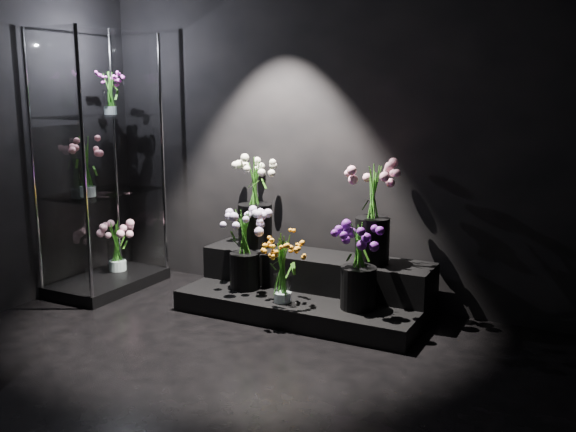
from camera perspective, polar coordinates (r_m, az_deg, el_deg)
The scene contains 12 objects.
floor at distance 3.67m, azimuth -10.14°, elevation -15.70°, with size 4.00×4.00×0.00m, color black.
wall_back at distance 5.00m, azimuth 3.41°, elevation 8.39°, with size 4.00×4.00×0.00m, color black.
display_riser at distance 4.89m, azimuth 1.93°, elevation -6.42°, with size 1.81×0.80×0.40m.
display_case at distance 5.43m, azimuth -16.27°, elevation 4.46°, with size 0.57×0.95×2.10m.
bouquet_orange_bells at distance 4.55m, azimuth -0.49°, elevation -4.65°, with size 0.34×0.34×0.49m.
bouquet_lilac at distance 4.85m, azimuth -3.90°, elevation -2.35°, with size 0.49×0.49×0.61m.
bouquet_purple at distance 4.44m, azimuth 6.31°, elevation -4.16°, with size 0.40×0.40×0.60m.
bouquet_cream_roses at distance 5.11m, azimuth -2.97°, elevation 1.72°, with size 0.40×0.40×0.71m.
bouquet_pink_roses at distance 4.63m, azimuth 7.57°, elevation 0.77°, with size 0.46×0.46×0.71m.
bouquet_case_pink at distance 5.23m, azimuth -17.49°, elevation 4.28°, with size 0.33×0.33×0.46m.
bouquet_case_magenta at distance 5.54m, azimuth -15.58°, elevation 10.51°, with size 0.25×0.25×0.34m.
bouquet_case_base_pink at distance 5.73m, azimuth -15.00°, elevation -2.44°, with size 0.44×0.44×0.44m.
Camera 1 is at (2.02, -2.57, 1.66)m, focal length 40.00 mm.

